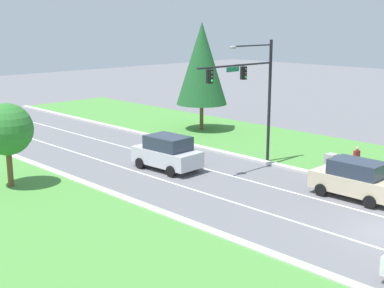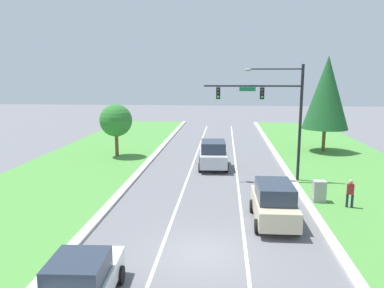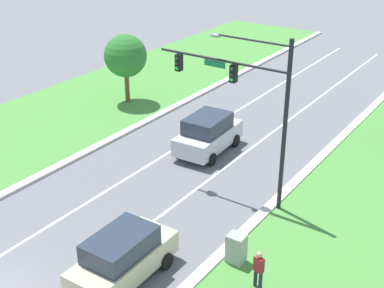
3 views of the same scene
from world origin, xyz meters
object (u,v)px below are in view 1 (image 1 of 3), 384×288
object	(u,v)px
champagne_suv	(355,179)
conifer_near_right_tree	(202,64)
traffic_signal_mast	(252,85)
utility_cabinet	(331,164)
pedestrian	(356,158)
oak_near_left_tree	(7,130)
silver_suv	(167,153)

from	to	relation	value
champagne_suv	conifer_near_right_tree	xyz separation A→B (m)	(7.08, 18.55, 4.70)
traffic_signal_mast	utility_cabinet	size ratio (longest dim) A/B	6.13
pedestrian	oak_near_left_tree	distance (m)	20.88
champagne_suv	pedestrian	xyz separation A→B (m)	(4.48, 2.41, -0.12)
champagne_suv	utility_cabinet	bearing A→B (deg)	46.63
champagne_suv	oak_near_left_tree	xyz separation A→B (m)	(-12.31, 14.58, 2.30)
utility_cabinet	oak_near_left_tree	size ratio (longest dim) A/B	0.27
champagne_suv	oak_near_left_tree	world-z (taller)	oak_near_left_tree
traffic_signal_mast	champagne_suv	world-z (taller)	traffic_signal_mast
utility_cabinet	oak_near_left_tree	xyz separation A→B (m)	(-15.34, 11.28, 2.70)
champagne_suv	utility_cabinet	world-z (taller)	champagne_suv
champagne_suv	oak_near_left_tree	size ratio (longest dim) A/B	0.95
pedestrian	conifer_near_right_tree	world-z (taller)	conifer_near_right_tree
champagne_suv	silver_suv	bearing A→B (deg)	106.12
utility_cabinet	conifer_near_right_tree	size ratio (longest dim) A/B	0.14
silver_suv	oak_near_left_tree	size ratio (longest dim) A/B	0.96
champagne_suv	conifer_near_right_tree	distance (m)	20.41
champagne_suv	utility_cabinet	size ratio (longest dim) A/B	3.47
champagne_suv	utility_cabinet	distance (m)	4.49
champagne_suv	conifer_near_right_tree	world-z (taller)	conifer_near_right_tree
traffic_signal_mast	utility_cabinet	world-z (taller)	traffic_signal_mast
silver_suv	conifer_near_right_tree	bearing A→B (deg)	32.10
traffic_signal_mast	utility_cabinet	bearing A→B (deg)	-64.09
traffic_signal_mast	conifer_near_right_tree	bearing A→B (deg)	59.45
utility_cabinet	pedestrian	xyz separation A→B (m)	(1.46, -0.89, 0.28)
silver_suv	utility_cabinet	distance (m)	10.21
silver_suv	oak_near_left_tree	bearing A→B (deg)	156.30
traffic_signal_mast	pedestrian	bearing A→B (deg)	-56.07
pedestrian	utility_cabinet	bearing A→B (deg)	-14.51
pedestrian	conifer_near_right_tree	xyz separation A→B (m)	(2.60, 16.14, 4.82)
utility_cabinet	oak_near_left_tree	distance (m)	19.23
champagne_suv	silver_suv	xyz separation A→B (m)	(-3.42, 11.20, 0.06)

